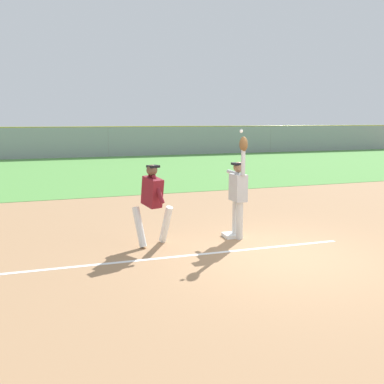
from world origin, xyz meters
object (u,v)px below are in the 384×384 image
at_px(parked_car_red, 89,145).
at_px(parked_car_blue, 211,143).
at_px(runner, 152,199).
at_px(fielder, 238,189).
at_px(baseball, 241,131).
at_px(parked_car_black, 30,146).
at_px(first_base, 232,235).
at_px(parked_car_white, 153,144).

xyz_separation_m(parked_car_red, parked_car_blue, (10.26, 0.02, 0.00)).
height_order(runner, parked_car_blue, runner).
bearing_deg(fielder, baseball, 100.04).
bearing_deg(runner, parked_car_blue, 46.95).
xyz_separation_m(runner, parked_car_blue, (11.42, 25.82, -0.32)).
distance_m(runner, parked_car_red, 25.83).
height_order(baseball, parked_car_blue, baseball).
relative_size(parked_car_black, parked_car_red, 1.00).
xyz_separation_m(fielder, parked_car_blue, (9.49, 25.91, -0.45)).
bearing_deg(fielder, parked_car_blue, -111.26).
height_order(first_base, runner, runner).
xyz_separation_m(baseball, parked_car_red, (-0.79, 25.95, -1.71)).
xyz_separation_m(parked_car_black, parked_car_red, (4.41, -0.38, 0.00)).
relative_size(first_base, parked_car_white, 0.09).
relative_size(fielder, baseball, 30.81).
distance_m(fielder, parked_car_red, 25.90).
distance_m(fielder, baseball, 1.27).
height_order(parked_car_black, parked_car_white, same).
height_order(parked_car_red, parked_car_blue, same).
distance_m(first_base, baseball, 2.36).
xyz_separation_m(first_base, parked_car_blue, (9.57, 25.78, 0.63)).
bearing_deg(first_base, runner, -178.75).
relative_size(runner, baseball, 23.24).
height_order(runner, parked_car_red, runner).
xyz_separation_m(first_base, fielder, (0.08, -0.12, 1.08)).
distance_m(baseball, parked_car_red, 26.01).
distance_m(parked_car_black, parked_car_red, 4.42).
bearing_deg(parked_car_blue, runner, -111.95).
height_order(fielder, parked_car_red, fielder).
relative_size(first_base, parked_car_red, 0.09).
relative_size(parked_car_red, parked_car_white, 0.99).
bearing_deg(parked_car_red, fielder, -87.76).
xyz_separation_m(fielder, parked_car_black, (-5.18, 26.27, -0.45)).
xyz_separation_m(fielder, parked_car_red, (-0.78, 25.89, -0.45)).
height_order(runner, baseball, baseball).
bearing_deg(runner, parked_car_red, 68.24).
xyz_separation_m(parked_car_white, parked_car_blue, (5.16, -0.04, 0.00)).
bearing_deg(parked_car_blue, first_base, -108.46).
height_order(fielder, parked_car_black, fielder).
xyz_separation_m(first_base, baseball, (0.10, -0.18, 2.35)).
bearing_deg(parked_car_black, parked_car_white, -1.47).
distance_m(runner, parked_car_black, 26.39).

